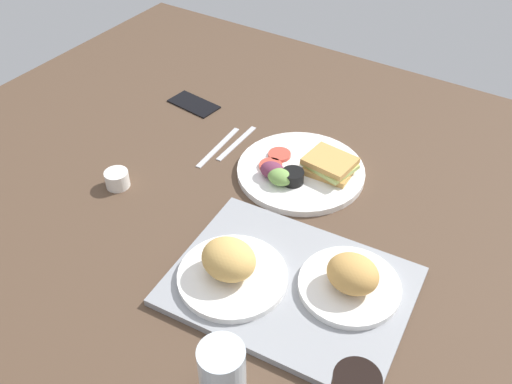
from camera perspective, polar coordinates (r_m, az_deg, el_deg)
name	(u,v)px	position (r cm, az deg, el deg)	size (l,w,h in cm)	color
ground_plane	(270,206)	(129.45, 1.46, -1.42)	(190.00, 150.00, 3.00)	#4C3828
serving_tray	(290,286)	(110.17, 3.48, -9.52)	(45.00, 33.00, 1.60)	gray
bread_plate_near	(351,280)	(107.76, 9.62, -8.76)	(19.55, 19.55, 8.17)	white
bread_plate_far	(231,267)	(108.09, -2.60, -7.64)	(21.39, 21.39, 8.76)	white
plate_with_salad	(302,170)	(134.90, 4.73, 2.21)	(30.74, 30.74, 5.40)	white
drinking_glass	(222,376)	(92.35, -3.42, -18.09)	(7.50, 7.50, 12.96)	silver
espresso_cup	(117,179)	(135.24, -13.90, 1.28)	(5.60, 5.60, 4.00)	silver
fork	(237,143)	(145.84, -1.96, 5.01)	(17.00, 1.40, 0.50)	#B7B7BC
knife	(218,147)	(144.66, -3.84, 4.60)	(19.00, 1.40, 0.50)	#B7B7BC
cell_phone	(194,103)	(162.28, -6.34, 8.91)	(14.40, 7.20, 0.80)	black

